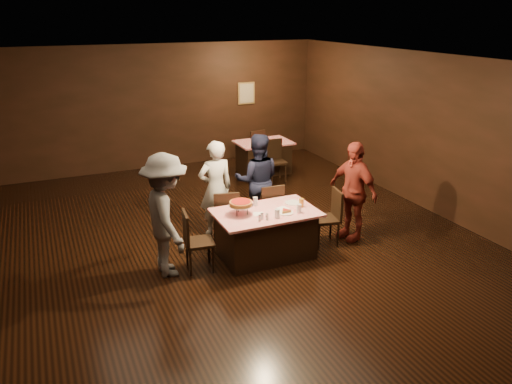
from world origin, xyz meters
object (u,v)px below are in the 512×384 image
glass_front_right (299,208)px  pizza_stand (241,203)px  diner_red_shirt (353,191)px  diner_navy_hoodie (257,180)px  chair_end_left (199,241)px  diner_grey_knit (166,216)px  main_table (266,234)px  back_table (264,157)px  glass_front_left (277,214)px  chair_far_left (225,216)px  chair_end_right (326,218)px  chair_back_far (254,148)px  glass_amber (301,203)px  chair_back_near (276,161)px  diner_white_jacket (216,188)px  chair_far_right (268,209)px  glass_back (255,201)px  plate_empty (293,203)px

glass_front_right → pizza_stand: bearing=160.6°
diner_red_shirt → pizza_stand: (-2.04, 0.01, 0.09)m
diner_navy_hoodie → glass_front_right: diner_navy_hoodie is taller
chair_end_left → diner_navy_hoodie: diner_navy_hoodie is taller
pizza_stand → diner_grey_knit: bearing=177.9°
main_table → glass_front_right: glass_front_right is taller
diner_red_shirt → back_table: bearing=164.2°
chair_end_left → glass_front_left: (1.15, -0.30, 0.37)m
chair_far_left → chair_end_left: size_ratio=1.00×
chair_end_right → chair_back_far: same height
glass_amber → chair_end_right: bearing=5.7°
chair_back_near → diner_navy_hoodie: bearing=-120.2°
diner_red_shirt → glass_amber: bearing=-98.3°
chair_back_near → diner_white_jacket: size_ratio=0.56×
chair_far_right → diner_white_jacket: size_ratio=0.56×
chair_end_right → pizza_stand: 1.57m
main_table → chair_far_right: size_ratio=1.68×
back_table → chair_back_far: size_ratio=1.37×
back_table → chair_far_right: bearing=-113.2°
chair_back_near → glass_back: bearing=-117.8°
chair_back_near → diner_white_jacket: 3.14m
back_table → glass_front_right: size_ratio=9.29×
chair_end_right → plate_empty: chair_end_right is taller
chair_back_far → plate_empty: chair_back_far is taller
main_table → plate_empty: size_ratio=6.40×
chair_far_right → chair_end_right: same height
plate_empty → glass_back: size_ratio=1.79×
pizza_stand → chair_end_right: bearing=-1.9°
chair_end_right → diner_grey_knit: size_ratio=0.51×
diner_grey_knit → chair_far_left: bearing=-61.0°
chair_far_right → chair_end_left: same height
diner_red_shirt → glass_back: size_ratio=12.26×
diner_red_shirt → glass_back: diner_red_shirt is taller
chair_far_left → glass_front_right: size_ratio=6.79×
chair_end_left → chair_back_far: size_ratio=1.00×
glass_front_left → chair_far_left: bearing=113.2°
chair_back_far → glass_front_right: size_ratio=6.79×
diner_navy_hoodie → glass_front_left: diner_navy_hoodie is taller
diner_white_jacket → pizza_stand: diner_white_jacket is taller
diner_grey_knit → glass_front_right: diner_grey_knit is taller
back_table → glass_amber: 4.26m
chair_far_right → glass_front_right: size_ratio=6.79×
chair_far_right → glass_amber: chair_far_right is taller
chair_back_far → diner_navy_hoodie: 3.68m
glass_front_left → chair_end_left: bearing=165.4°
diner_red_shirt → glass_back: 1.71m
glass_front_right → chair_back_near: bearing=69.2°
diner_red_shirt → diner_white_jacket: bearing=-131.3°
back_table → glass_amber: (-1.20, -4.07, 0.46)m
glass_amber → chair_back_far: bearing=75.6°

